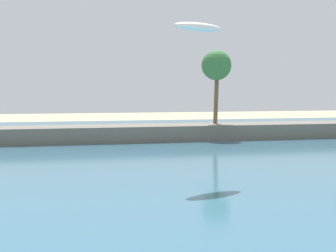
% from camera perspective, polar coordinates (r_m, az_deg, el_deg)
% --- Properties ---
extents(sea, '(220.00, 86.00, 0.06)m').
position_cam_1_polar(sea, '(59.21, -9.66, -1.94)').
color(sea, '#386B84').
rests_on(sea, ground).
extents(palm_headland, '(87.36, 6.31, 12.76)m').
position_cam_1_polar(palm_headland, '(61.96, -14.59, 1.29)').
color(palm_headland, slate).
rests_on(palm_headland, ground).
extents(kite_aloft_high_over_bay, '(4.26, 3.04, 0.64)m').
position_cam_1_polar(kite_aloft_high_over_bay, '(36.74, 3.11, 10.09)').
color(kite_aloft_high_over_bay, white).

